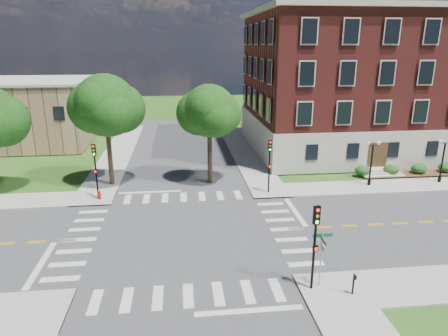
{
  "coord_description": "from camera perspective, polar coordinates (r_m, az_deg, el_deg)",
  "views": [
    {
      "loc": [
        -0.17,
        -25.49,
        12.75
      ],
      "look_at": [
        3.31,
        5.12,
        3.2
      ],
      "focal_mm": 32.0,
      "sensor_mm": 36.0,
      "label": 1
    }
  ],
  "objects": [
    {
      "name": "twin_lamp_east",
      "position": [
        42.99,
        28.8,
        1.29
      ],
      "size": [
        1.36,
        0.36,
        4.23
      ],
      "color": "black",
      "rests_on": "ground"
    },
    {
      "name": "traffic_signal_ne",
      "position": [
        34.96,
        6.52,
        1.23
      ],
      "size": [
        0.35,
        0.4,
        4.8
      ],
      "color": "black",
      "rests_on": "ground"
    },
    {
      "name": "fire_hydrant",
      "position": [
        35.71,
        -17.36,
        -3.72
      ],
      "size": [
        0.35,
        0.35,
        0.75
      ],
      "color": "#B90E0F",
      "rests_on": "ground"
    },
    {
      "name": "secondary_building",
      "position": [
        60.23,
        -27.91,
        7.15
      ],
      "size": [
        20.4,
        15.4,
        8.3
      ],
      "color": "#856549",
      "rests_on": "ground"
    },
    {
      "name": "ground",
      "position": [
        28.5,
        -5.54,
        -9.44
      ],
      "size": [
        160.0,
        160.0,
        0.0
      ],
      "primitive_type": "plane",
      "color": "#284C15",
      "rests_on": "ground"
    },
    {
      "name": "traffic_signal_nw",
      "position": [
        35.02,
        -17.93,
        0.52
      ],
      "size": [
        0.34,
        0.39,
        4.8
      ],
      "color": "black",
      "rests_on": "ground"
    },
    {
      "name": "shrub_row",
      "position": [
        47.09,
        29.08,
        -0.72
      ],
      "size": [
        18.0,
        2.0,
        1.3
      ],
      "primitive_type": null,
      "color": "#194818",
      "rests_on": "ground"
    },
    {
      "name": "tree_d",
      "position": [
        36.94,
        -2.12,
        8.13
      ],
      "size": [
        4.87,
        4.87,
        9.27
      ],
      "color": "#2E2017",
      "rests_on": "ground"
    },
    {
      "name": "stop_bar_east",
      "position": [
        32.48,
        10.15,
        -6.18
      ],
      "size": [
        0.4,
        5.5,
        0.0
      ],
      "primitive_type": "cube",
      "color": "silver",
      "rests_on": "ground"
    },
    {
      "name": "crosswalk_east",
      "position": [
        29.44,
        8.78,
        -8.66
      ],
      "size": [
        2.2,
        10.2,
        0.02
      ],
      "primitive_type": null,
      "color": "silver",
      "rests_on": "ground"
    },
    {
      "name": "tree_c",
      "position": [
        37.65,
        -16.58,
        8.54
      ],
      "size": [
        5.61,
        5.61,
        10.24
      ],
      "color": "#2E2017",
      "rests_on": "ground"
    },
    {
      "name": "traffic_signal_se",
      "position": [
        21.54,
        12.89,
        -9.6
      ],
      "size": [
        0.37,
        0.43,
        4.8
      ],
      "color": "black",
      "rests_on": "ground"
    },
    {
      "name": "sidewalk_nw",
      "position": [
        45.41,
        -25.76,
        -0.77
      ],
      "size": [
        34.0,
        34.0,
        0.12
      ],
      "color": "#9E9B93",
      "rests_on": "ground"
    },
    {
      "name": "push_button_post",
      "position": [
        22.81,
        18.03,
        -15.33
      ],
      "size": [
        0.14,
        0.21,
        1.2
      ],
      "color": "black",
      "rests_on": "ground"
    },
    {
      "name": "road_ns",
      "position": [
        28.5,
        -5.54,
        -9.43
      ],
      "size": [
        12.0,
        90.0,
        0.01
      ],
      "primitive_type": "cube",
      "color": "#3D3D3F",
      "rests_on": "ground"
    },
    {
      "name": "street_sign_pole",
      "position": [
        22.35,
        13.79,
        -11.17
      ],
      "size": [
        1.1,
        1.1,
        3.1
      ],
      "color": "gray",
      "rests_on": "ground"
    },
    {
      "name": "sidewalk_ne",
      "position": [
        45.53,
        13.75,
        0.53
      ],
      "size": [
        34.0,
        34.0,
        0.12
      ],
      "color": "#9E9B93",
      "rests_on": "ground"
    },
    {
      "name": "twin_lamp_west",
      "position": [
        39.31,
        20.32,
        1.04
      ],
      "size": [
        1.36,
        0.36,
        4.23
      ],
      "color": "black",
      "rests_on": "ground"
    },
    {
      "name": "main_building",
      "position": [
        53.46,
        20.83,
        11.4
      ],
      "size": [
        30.6,
        22.4,
        16.5
      ],
      "color": "#B6B2A1",
      "rests_on": "ground"
    },
    {
      "name": "road_ew",
      "position": [
        28.5,
        -5.54,
        -9.43
      ],
      "size": [
        90.0,
        12.0,
        0.01
      ],
      "primitive_type": "cube",
      "color": "#3D3D3F",
      "rests_on": "ground"
    }
  ]
}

